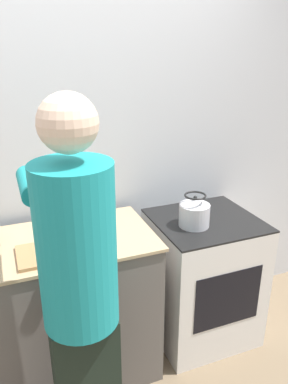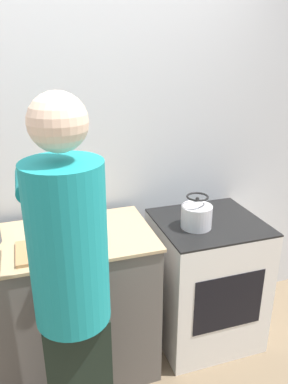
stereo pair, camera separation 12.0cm
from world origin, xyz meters
name	(u,v)px [view 2 (the right image)]	position (x,y,z in m)	size (l,w,h in m)	color
wall_back	(73,152)	(0.00, 0.68, 1.30)	(8.00, 0.05, 2.60)	silver
counter	(27,314)	(-0.38, 0.29, 0.46)	(1.49, 0.60, 0.92)	#5B5651
oven	(205,280)	(0.78, 0.31, 0.44)	(0.66, 0.62, 0.88)	silver
person	(71,286)	(-0.16, -0.26, 0.98)	(0.36, 0.60, 1.78)	black
cutting_board	(51,249)	(-0.21, 0.16, 0.93)	(0.35, 0.25, 0.02)	#A87A4C
knife	(60,248)	(-0.17, 0.14, 0.95)	(0.24, 0.07, 0.01)	silver
kettle	(197,214)	(0.66, 0.26, 0.97)	(0.19, 0.19, 0.21)	silver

